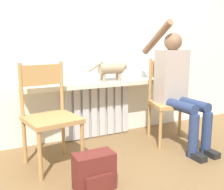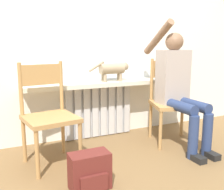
% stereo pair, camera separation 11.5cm
% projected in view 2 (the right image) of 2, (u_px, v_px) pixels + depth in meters
% --- Properties ---
extents(ground_plane, '(12.00, 12.00, 0.00)m').
position_uv_depth(ground_plane, '(149.00, 178.00, 2.22)').
color(ground_plane, brown).
extents(wall_with_window, '(7.00, 0.06, 2.70)m').
position_uv_depth(wall_with_window, '(95.00, 24.00, 3.07)').
color(wall_with_window, white).
rests_on(wall_with_window, ground_plane).
extents(radiator, '(0.86, 0.08, 0.64)m').
position_uv_depth(radiator, '(98.00, 111.00, 3.19)').
color(radiator, silver).
rests_on(radiator, ground_plane).
extents(windowsill, '(1.78, 0.27, 0.05)m').
position_uv_depth(windowsill, '(101.00, 84.00, 3.05)').
color(windowsill, beige).
rests_on(windowsill, radiator).
extents(window_glass, '(1.71, 0.01, 1.21)m').
position_uv_depth(window_glass, '(96.00, 29.00, 3.05)').
color(window_glass, white).
rests_on(window_glass, windowsill).
extents(chair_left, '(0.51, 0.51, 0.95)m').
position_uv_depth(chair_left, '(48.00, 113.00, 2.42)').
color(chair_left, '#B2844C').
rests_on(chair_left, ground_plane).
extents(chair_right, '(0.56, 0.56, 0.95)m').
position_uv_depth(chair_right, '(172.00, 100.00, 3.00)').
color(chair_right, '#B2844C').
rests_on(chair_right, ground_plane).
extents(person, '(0.36, 1.02, 1.38)m').
position_uv_depth(person, '(178.00, 84.00, 2.84)').
color(person, navy).
rests_on(person, ground_plane).
extents(cat, '(0.50, 0.13, 0.25)m').
position_uv_depth(cat, '(113.00, 69.00, 3.04)').
color(cat, '#9E896B').
rests_on(cat, windowsill).
extents(backpack, '(0.31, 0.20, 0.29)m').
position_uv_depth(backpack, '(90.00, 171.00, 2.03)').
color(backpack, maroon).
rests_on(backpack, ground_plane).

